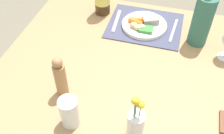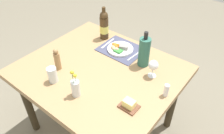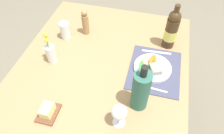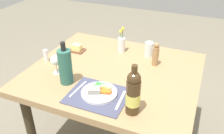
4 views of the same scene
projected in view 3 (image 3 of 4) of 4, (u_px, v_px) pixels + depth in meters
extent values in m
plane|color=#766F5C|center=(105.00, 119.00, 1.93)|extent=(8.00, 8.00, 0.00)
cube|color=#A38055|center=(103.00, 66.00, 1.37)|extent=(1.26, 1.09, 0.05)
cylinder|color=#362C1C|center=(165.00, 62.00, 1.92)|extent=(0.07, 0.07, 0.73)
cylinder|color=#362C1C|center=(76.00, 46.00, 2.06)|extent=(0.07, 0.07, 0.73)
cube|color=#444761|center=(155.00, 70.00, 1.31)|extent=(0.39, 0.32, 0.01)
cylinder|color=white|center=(152.00, 68.00, 1.30)|extent=(0.24, 0.24, 0.02)
cube|color=gray|center=(155.00, 69.00, 1.26)|extent=(0.10, 0.09, 0.03)
cylinder|color=orange|center=(155.00, 61.00, 1.31)|extent=(0.08, 0.04, 0.03)
cylinder|color=orange|center=(152.00, 60.00, 1.32)|extent=(0.08, 0.05, 0.03)
ellipsoid|color=#D3AB86|center=(146.00, 63.00, 1.30)|extent=(0.04, 0.03, 0.03)
ellipsoid|color=#C7BE85|center=(145.00, 61.00, 1.31)|extent=(0.04, 0.03, 0.03)
ellipsoid|color=#DBAD75|center=(147.00, 59.00, 1.32)|extent=(0.04, 0.04, 0.03)
cube|color=#38893B|center=(144.00, 66.00, 1.29)|extent=(0.07, 0.06, 0.02)
cube|color=silver|center=(150.00, 88.00, 1.21)|extent=(0.03, 0.20, 0.00)
cube|color=silver|center=(156.00, 52.00, 1.40)|extent=(0.03, 0.20, 0.00)
cylinder|color=white|center=(119.00, 122.00, 1.07)|extent=(0.07, 0.07, 0.00)
cylinder|color=white|center=(119.00, 119.00, 1.04)|extent=(0.01, 0.01, 0.07)
sphere|color=white|center=(119.00, 112.00, 0.99)|extent=(0.08, 0.08, 0.08)
cylinder|color=#A37A4E|center=(86.00, 24.00, 1.49)|extent=(0.05, 0.05, 0.15)
sphere|color=#A37A4E|center=(84.00, 13.00, 1.42)|extent=(0.04, 0.04, 0.04)
cube|color=brown|center=(48.00, 113.00, 1.10)|extent=(0.13, 0.10, 0.01)
cube|color=#F9EA87|center=(47.00, 110.00, 1.08)|extent=(0.08, 0.06, 0.05)
cylinder|color=#306656|center=(141.00, 91.00, 1.05)|extent=(0.09, 0.09, 0.25)
cylinder|color=black|center=(144.00, 71.00, 0.94)|extent=(0.03, 0.03, 0.06)
cylinder|color=silver|center=(51.00, 54.00, 1.31)|extent=(0.06, 0.06, 0.13)
cylinder|color=#3F7233|center=(50.00, 48.00, 1.29)|extent=(0.00, 0.00, 0.21)
sphere|color=yellow|center=(46.00, 35.00, 1.21)|extent=(0.03, 0.03, 0.03)
cylinder|color=#3F7233|center=(49.00, 48.00, 1.28)|extent=(0.00, 0.00, 0.22)
sphere|color=yellow|center=(44.00, 35.00, 1.20)|extent=(0.02, 0.02, 0.02)
cylinder|color=#3F7233|center=(50.00, 52.00, 1.28)|extent=(0.00, 0.00, 0.19)
sphere|color=yellow|center=(46.00, 40.00, 1.21)|extent=(0.03, 0.03, 0.03)
cylinder|color=silver|center=(65.00, 31.00, 1.47)|extent=(0.07, 0.07, 0.13)
cylinder|color=#AADBC0|center=(66.00, 33.00, 1.49)|extent=(0.07, 0.07, 0.07)
cylinder|color=#422F19|center=(171.00, 33.00, 1.38)|extent=(0.08, 0.08, 0.22)
sphere|color=#422F19|center=(175.00, 17.00, 1.28)|extent=(0.08, 0.08, 0.08)
cylinder|color=#422F19|center=(177.00, 11.00, 1.25)|extent=(0.03, 0.03, 0.08)
cylinder|color=#E4DD5F|center=(170.00, 34.00, 1.39)|extent=(0.09, 0.09, 0.08)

